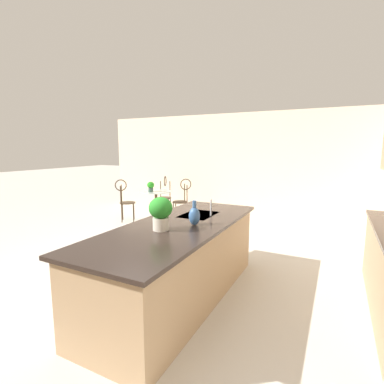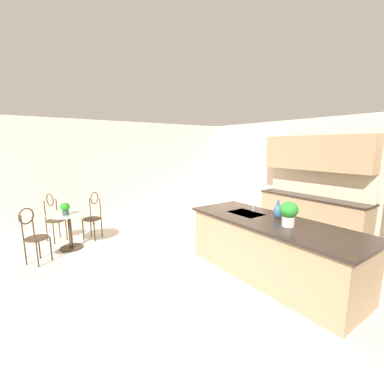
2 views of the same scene
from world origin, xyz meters
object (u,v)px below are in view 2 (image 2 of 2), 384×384
object	(u,v)px
vase_on_counter	(278,211)
chair_toward_desk	(54,215)
bistro_table	(70,227)
potted_plant_on_table	(65,208)
chair_near_window	(33,233)
potted_plant_counter_near	(289,212)
chair_by_island	(93,213)

from	to	relation	value
vase_on_counter	chair_toward_desk	bearing A→B (deg)	-143.55
bistro_table	potted_plant_on_table	xyz separation A→B (m)	(0.12, -0.07, 0.43)
bistro_table	chair_toward_desk	xyz separation A→B (m)	(-0.70, -0.18, 0.13)
bistro_table	chair_near_window	bearing A→B (deg)	-57.92
chair_near_window	potted_plant_counter_near	distance (m)	4.22
chair_near_window	chair_toward_desk	xyz separation A→B (m)	(-1.10, 0.46, 0.00)
chair_by_island	bistro_table	bearing A→B (deg)	-57.84
chair_near_window	chair_toward_desk	distance (m)	1.19
chair_toward_desk	potted_plant_counter_near	world-z (taller)	potted_plant_counter_near
bistro_table	potted_plant_counter_near	bearing A→B (deg)	34.65
potted_plant_counter_near	vase_on_counter	xyz separation A→B (m)	(-0.35, 0.23, -0.10)
chair_toward_desk	potted_plant_counter_near	xyz separation A→B (m)	(4.06, 2.51, 0.55)
bistro_table	vase_on_counter	bearing A→B (deg)	40.31
chair_near_window	chair_toward_desk	bearing A→B (deg)	157.36
bistro_table	chair_near_window	size ratio (longest dim) A/B	0.77
chair_near_window	chair_toward_desk	world-z (taller)	same
chair_near_window	vase_on_counter	distance (m)	4.15
chair_by_island	potted_plant_on_table	size ratio (longest dim) A/B	4.26
bistro_table	vase_on_counter	world-z (taller)	vase_on_counter
potted_plant_counter_near	potted_plant_on_table	bearing A→B (deg)	-143.56
chair_toward_desk	potted_plant_counter_near	bearing A→B (deg)	31.71
chair_near_window	chair_by_island	size ratio (longest dim) A/B	1.00
chair_by_island	vase_on_counter	world-z (taller)	vase_on_counter
potted_plant_counter_near	bistro_table	bearing A→B (deg)	-145.35
chair_near_window	vase_on_counter	bearing A→B (deg)	50.81
chair_by_island	potted_plant_on_table	world-z (taller)	chair_by_island
chair_by_island	chair_toward_desk	world-z (taller)	same
potted_plant_on_table	potted_plant_counter_near	bearing A→B (deg)	36.44
chair_by_island	potted_plant_counter_near	bearing A→B (deg)	25.52
chair_by_island	chair_toward_desk	xyz separation A→B (m)	(-0.35, -0.74, 0.00)
potted_plant_on_table	vase_on_counter	world-z (taller)	vase_on_counter
bistro_table	chair_toward_desk	world-z (taller)	chair_toward_desk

